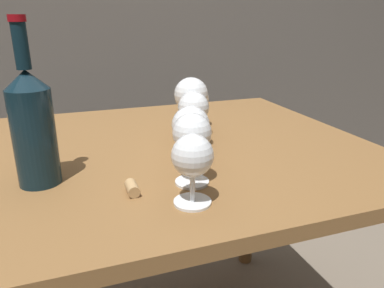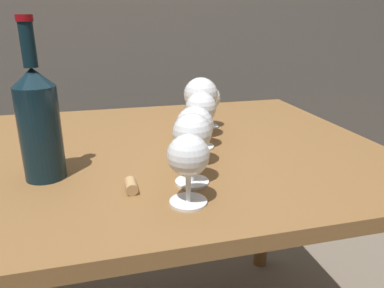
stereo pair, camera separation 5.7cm
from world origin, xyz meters
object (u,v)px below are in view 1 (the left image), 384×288
Objects in this scene: wine_glass_merlot at (191,127)px; cork at (132,188)px; wine_glass_pinot at (193,110)px; wine_bottle at (33,125)px; wine_glass_cabernet at (192,158)px; wine_glass_chardonnay at (191,95)px; wine_glass_port at (192,135)px; wine_glass_amber at (196,99)px.

cork is at bearing -146.40° from wine_glass_merlot.
wine_glass_pinot is (0.04, 0.10, 0.01)m from wine_glass_merlot.
wine_glass_pinot is at bearing 14.65° from wine_bottle.
wine_glass_cabernet is at bearing -110.02° from wine_glass_pinot.
wine_glass_cabernet is 0.18m from wine_glass_merlot.
wine_glass_port is at bearing -109.00° from wine_glass_chardonnay.
cork is (-0.21, -0.28, -0.10)m from wine_glass_chardonnay.
wine_glass_merlot is 0.11m from wine_glass_pinot.
wine_glass_port is 1.08× the size of wine_glass_merlot.
wine_glass_amber is at bearing 68.80° from wine_glass_port.
wine_bottle is 7.43× the size of cork.
wine_glass_merlot is at bearing -112.32° from wine_glass_amber.
wine_glass_cabernet is 0.78× the size of wine_glass_chardonnay.
wine_glass_cabernet is 0.47m from wine_glass_amber.
wine_glass_merlot is at bearing -112.77° from wine_glass_pinot.
wine_glass_chardonnay is (0.12, 0.35, 0.03)m from wine_glass_cabernet.
cork is (-0.15, -0.10, -0.08)m from wine_glass_merlot.
wine_glass_chardonnay reaches higher than wine_glass_port.
wine_bottle is (-0.35, -0.09, 0.02)m from wine_glass_pinot.
wine_glass_pinot is at bearing -105.40° from wine_glass_chardonnay.
wine_glass_pinot is 1.12× the size of wine_glass_amber.
wine_glass_cabernet is 0.29m from wine_glass_pinot.
wine_glass_port is (0.03, 0.08, 0.01)m from wine_glass_cabernet.
wine_glass_cabernet is 0.31m from wine_bottle.
wine_glass_merlot is 0.93× the size of wine_glass_pinot.
cork is at bearing -125.26° from wine_glass_amber.
wine_glass_port is at bearing 71.08° from wine_glass_cabernet.
wine_glass_chardonnay is at bearing 70.43° from wine_glass_merlot.
wine_glass_amber is (0.17, 0.44, -0.00)m from wine_glass_cabernet.
wine_glass_port is at bearing -110.46° from wine_glass_pinot.
wine_glass_port is 1.13× the size of wine_glass_amber.
wine_bottle reaches higher than wine_glass_merlot.
wine_glass_pinot is 0.18m from wine_glass_amber.
wine_glass_amber is (0.14, 0.36, -0.01)m from wine_glass_port.
wine_bottle is (-0.37, -0.17, 0.00)m from wine_glass_chardonnay.
wine_glass_cabernet is 0.08m from wine_glass_port.
wine_glass_chardonnay is at bearing -117.77° from wine_glass_amber.
wine_glass_port is 0.30m from wine_bottle.
cork is at bearing -127.32° from wine_glass_chardonnay.
wine_glass_chardonnay is 3.84× the size of cork.
wine_bottle is at bearing 146.38° from cork.
wine_glass_chardonnay reaches higher than cork.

